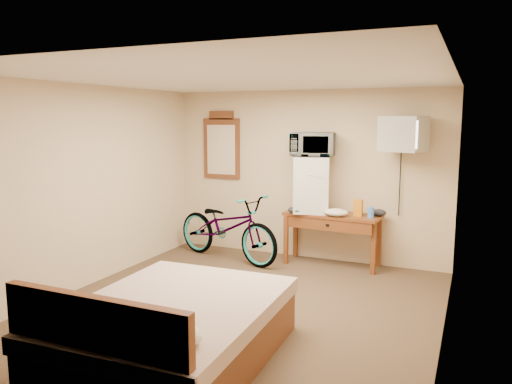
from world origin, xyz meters
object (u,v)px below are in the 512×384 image
(bicycle, at_px, (227,227))
(crt_television, at_px, (404,134))
(desk, at_px, (332,222))
(mini_fridge, at_px, (312,184))
(wall_mirror, at_px, (222,146))
(blue_cup, at_px, (371,212))
(microwave, at_px, (313,145))
(bed, at_px, (169,331))

(bicycle, bearing_deg, crt_television, -66.14)
(desk, height_order, crt_television, crt_television)
(desk, bearing_deg, bicycle, -167.95)
(mini_fridge, bearing_deg, desk, -5.86)
(crt_television, distance_m, wall_mirror, 2.84)
(blue_cup, bearing_deg, bicycle, -172.76)
(blue_cup, xyz_separation_m, bicycle, (-2.05, -0.26, -0.33))
(desk, bearing_deg, microwave, 174.10)
(blue_cup, distance_m, wall_mirror, 2.60)
(mini_fridge, height_order, bed, mini_fridge)
(bed, bearing_deg, microwave, 86.86)
(mini_fridge, bearing_deg, blue_cup, -5.98)
(bed, bearing_deg, blue_cup, 72.37)
(bicycle, bearing_deg, desk, -62.07)
(blue_cup, distance_m, bicycle, 2.10)
(mini_fridge, bearing_deg, bed, -93.14)
(desk, height_order, bicycle, bicycle)
(desk, xyz_separation_m, crt_television, (0.93, 0.02, 1.25))
(microwave, bearing_deg, mini_fridge, -134.09)
(wall_mirror, xyz_separation_m, bed, (1.39, -3.64, -1.36))
(crt_television, bearing_deg, bicycle, -172.02)
(microwave, xyz_separation_m, wall_mirror, (-1.58, 0.24, -0.07))
(desk, relative_size, bed, 0.64)
(mini_fridge, relative_size, blue_cup, 5.30)
(mini_fridge, xyz_separation_m, bicycle, (-1.19, -0.35, -0.66))
(blue_cup, height_order, crt_television, crt_television)
(desk, bearing_deg, wall_mirror, 171.79)
(crt_television, bearing_deg, mini_fridge, 179.48)
(blue_cup, relative_size, wall_mirror, 0.14)
(crt_television, bearing_deg, microwave, 179.47)
(mini_fridge, xyz_separation_m, crt_television, (1.24, -0.01, 0.73))
(mini_fridge, relative_size, bed, 0.37)
(blue_cup, bearing_deg, microwave, 174.01)
(bicycle, bearing_deg, wall_mirror, 49.36)
(crt_television, bearing_deg, blue_cup, -168.02)
(mini_fridge, height_order, bicycle, mini_fridge)
(desk, bearing_deg, crt_television, 1.26)
(desk, bearing_deg, blue_cup, -6.04)
(microwave, height_order, bicycle, microwave)
(microwave, relative_size, crt_television, 0.91)
(microwave, height_order, blue_cup, microwave)
(crt_television, height_order, bicycle, crt_television)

